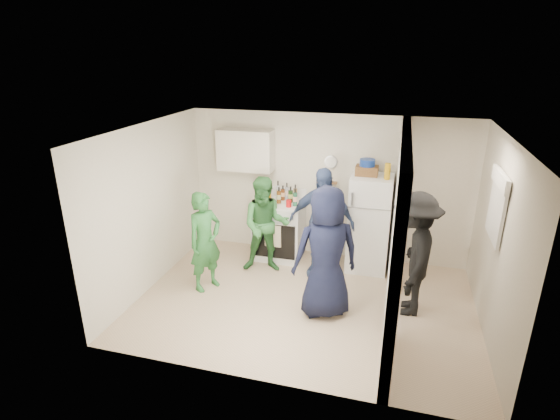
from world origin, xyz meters
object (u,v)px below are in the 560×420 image
object	(u,v)px
stove	(279,229)
person_green_left	(205,242)
person_navy	(326,253)
person_nook	(414,254)
person_denim	(321,223)
fridge	(369,224)
yellow_cup_stack_top	(387,171)
person_green_center	(266,225)
wicker_basket	(367,171)
blue_bowl	(367,163)

from	to	relation	value
stove	person_green_left	xyz separation A→B (m)	(-0.78, -1.34, 0.26)
person_navy	person_nook	distance (m)	1.19
person_denim	person_nook	size ratio (longest dim) A/B	1.03
stove	person_navy	size ratio (longest dim) A/B	0.55
fridge	yellow_cup_stack_top	bearing A→B (deg)	-24.44
stove	person_nook	distance (m)	2.54
person_denim	person_green_center	bearing A→B (deg)	-169.31
wicker_basket	person_green_center	size ratio (longest dim) A/B	0.22
person_green_center	person_denim	distance (m)	0.90
blue_bowl	yellow_cup_stack_top	world-z (taller)	blue_bowl
yellow_cup_stack_top	person_green_left	world-z (taller)	yellow_cup_stack_top
fridge	blue_bowl	bearing A→B (deg)	153.43
stove	yellow_cup_stack_top	bearing A→B (deg)	-4.24
fridge	yellow_cup_stack_top	world-z (taller)	yellow_cup_stack_top
blue_bowl	person_green_center	bearing A→B (deg)	-159.21
person_green_left	wicker_basket	bearing A→B (deg)	-29.60
yellow_cup_stack_top	person_nook	world-z (taller)	yellow_cup_stack_top
fridge	person_navy	xyz separation A→B (m)	(-0.45, -1.51, 0.12)
person_green_center	person_denim	xyz separation A→B (m)	(0.89, 0.10, 0.10)
fridge	person_nook	size ratio (longest dim) A/B	0.91
yellow_cup_stack_top	person_green_center	bearing A→B (deg)	-166.99
fridge	person_navy	size ratio (longest dim) A/B	0.87
person_green_left	person_green_center	bearing A→B (deg)	-13.12
person_green_left	person_navy	size ratio (longest dim) A/B	0.84
yellow_cup_stack_top	person_nook	bearing A→B (deg)	-66.30
person_green_left	person_denim	world-z (taller)	person_denim
person_nook	stove	bearing A→B (deg)	-115.95
stove	person_nook	bearing A→B (deg)	-28.04
person_denim	yellow_cup_stack_top	bearing A→B (deg)	22.87
person_green_center	person_denim	bearing A→B (deg)	-6.81
wicker_basket	person_nook	size ratio (longest dim) A/B	0.20
fridge	person_denim	size ratio (longest dim) A/B	0.89
wicker_basket	yellow_cup_stack_top	size ratio (longest dim) A/B	1.40
blue_bowl	person_denim	distance (m)	1.19
person_denim	person_navy	xyz separation A→B (m)	(0.26, -1.10, 0.02)
yellow_cup_stack_top	person_green_left	size ratio (longest dim) A/B	0.16
stove	wicker_basket	bearing A→B (deg)	0.80
wicker_basket	blue_bowl	world-z (taller)	blue_bowl
person_green_left	person_denim	xyz separation A→B (m)	(1.60, 0.89, 0.13)
person_denim	person_navy	distance (m)	1.13
person_green_center	person_nook	distance (m)	2.37
yellow_cup_stack_top	person_green_left	bearing A→B (deg)	-154.53
fridge	wicker_basket	size ratio (longest dim) A/B	4.56
yellow_cup_stack_top	blue_bowl	bearing A→B (deg)	154.89
wicker_basket	blue_bowl	xyz separation A→B (m)	(0.00, 0.00, 0.13)
person_green_left	person_nook	bearing A→B (deg)	-58.10
yellow_cup_stack_top	person_navy	xyz separation A→B (m)	(-0.67, -1.41, -0.80)
blue_bowl	person_green_center	size ratio (longest dim) A/B	0.15
fridge	blue_bowl	size ratio (longest dim) A/B	6.66
fridge	person_green_left	world-z (taller)	fridge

